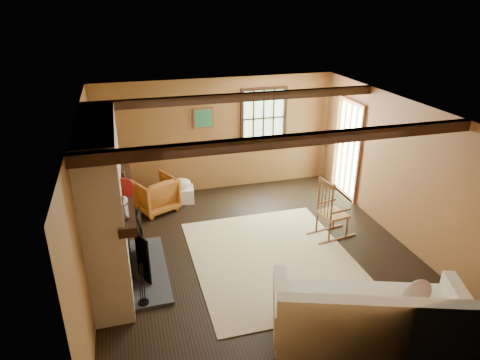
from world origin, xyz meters
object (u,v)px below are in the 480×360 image
object	(u,v)px
rocking_chair	(331,212)
laundry_basket	(181,195)
fireplace	(108,211)
sofa	(370,321)
armchair	(155,194)

from	to	relation	value
rocking_chair	laundry_basket	world-z (taller)	rocking_chair
fireplace	sofa	bearing A→B (deg)	-37.21
rocking_chair	armchair	size ratio (longest dim) A/B	1.45
fireplace	sofa	distance (m)	3.76
fireplace	rocking_chair	xyz separation A→B (m)	(3.63, 0.21, -0.64)
rocking_chair	laundry_basket	xyz separation A→B (m)	(-2.30, 2.07, -0.31)
fireplace	rocking_chair	size ratio (longest dim) A/B	2.21
rocking_chair	armchair	xyz separation A→B (m)	(-2.84, 1.83, -0.12)
fireplace	armchair	distance (m)	2.32
sofa	laundry_basket	distance (m)	4.78
sofa	laundry_basket	xyz separation A→B (m)	(-1.60, 4.50, -0.18)
armchair	sofa	bearing A→B (deg)	91.36
laundry_basket	armchair	distance (m)	0.62
fireplace	armchair	bearing A→B (deg)	68.81
fireplace	laundry_basket	xyz separation A→B (m)	(1.33, 2.28, -0.95)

